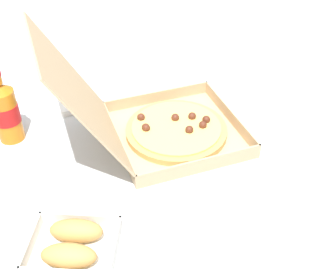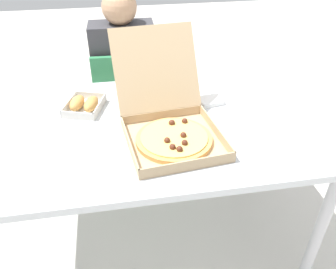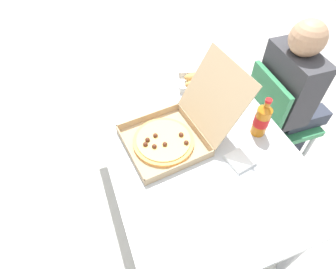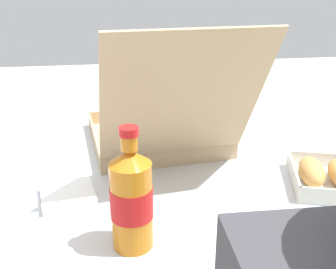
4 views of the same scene
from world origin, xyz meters
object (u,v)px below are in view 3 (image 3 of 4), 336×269
at_px(napkin_pile, 240,160).
at_px(cola_bottle, 262,119).
at_px(chair, 274,117).
at_px(diner_person, 292,92).
at_px(pizza_box_open, 173,133).
at_px(bread_side_box, 195,82).
at_px(paper_menu, 195,233).

bearing_deg(napkin_pile, cola_bottle, 126.10).
bearing_deg(chair, diner_person, 87.97).
bearing_deg(napkin_pile, chair, 124.91).
bearing_deg(cola_bottle, napkin_pile, -53.90).
relative_size(chair, cola_bottle, 3.71).
bearing_deg(pizza_box_open, napkin_pile, 46.71).
height_order(chair, bread_side_box, chair).
bearing_deg(paper_menu, cola_bottle, 120.93).
distance_m(diner_person, bread_side_box, 0.61).
relative_size(paper_menu, napkin_pile, 1.91).
height_order(diner_person, napkin_pile, diner_person).
height_order(cola_bottle, napkin_pile, cola_bottle).
bearing_deg(paper_menu, bread_side_box, 151.43).
bearing_deg(napkin_pile, diner_person, 122.05).
xyz_separation_m(diner_person, cola_bottle, (0.24, -0.42, 0.15)).
relative_size(bread_side_box, paper_menu, 1.08).
height_order(diner_person, pizza_box_open, diner_person).
distance_m(chair, paper_menu, 1.10).
bearing_deg(pizza_box_open, diner_person, 99.36).
distance_m(diner_person, pizza_box_open, 0.86).
bearing_deg(cola_bottle, bread_side_box, -161.87).
xyz_separation_m(paper_menu, napkin_pile, (-0.24, 0.34, 0.01)).
xyz_separation_m(chair, cola_bottle, (0.25, -0.36, 0.35)).
xyz_separation_m(cola_bottle, paper_menu, (0.37, -0.51, -0.09)).
height_order(pizza_box_open, paper_menu, pizza_box_open).
xyz_separation_m(chair, paper_menu, (0.61, -0.87, 0.26)).
relative_size(chair, pizza_box_open, 1.45).
xyz_separation_m(chair, pizza_box_open, (0.14, -0.78, 0.31)).
distance_m(chair, napkin_pile, 0.71).
height_order(chair, pizza_box_open, pizza_box_open).
xyz_separation_m(bread_side_box, paper_menu, (0.82, -0.36, -0.02)).
distance_m(chair, pizza_box_open, 0.85).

